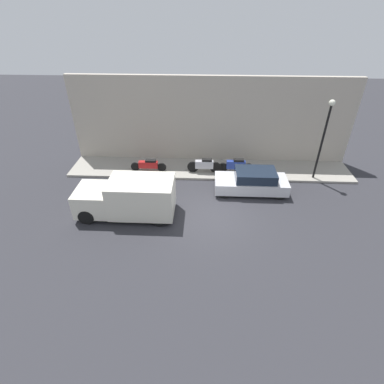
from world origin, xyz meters
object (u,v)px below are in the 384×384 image
object	(u,v)px
parked_car	(252,182)
delivery_van	(127,197)
streetlamp	(325,130)
motorcycle_blue	(236,165)
scooter_silver	(204,165)
motorcycle_red	(149,165)

from	to	relation	value
parked_car	delivery_van	world-z (taller)	delivery_van
delivery_van	streetlamp	distance (m)	10.91
delivery_van	motorcycle_blue	world-z (taller)	delivery_van
scooter_silver	motorcycle_blue	distance (m)	1.88
scooter_silver	streetlamp	xyz separation A→B (m)	(-0.34, -6.37, 2.43)
streetlamp	motorcycle_blue	bearing A→B (deg)	84.35
scooter_silver	streetlamp	bearing A→B (deg)	-93.06
parked_car	streetlamp	bearing A→B (deg)	-68.80
scooter_silver	parked_car	bearing A→B (deg)	-124.80
streetlamp	delivery_van	bearing A→B (deg)	110.70
parked_car	motorcycle_blue	bearing A→B (deg)	20.56
parked_car	motorcycle_blue	distance (m)	2.04
parked_car	motorcycle_blue	world-z (taller)	parked_car
motorcycle_red	motorcycle_blue	size ratio (longest dim) A/B	1.02
motorcycle_red	streetlamp	world-z (taller)	streetlamp
parked_car	delivery_van	xyz separation A→B (m)	(-2.32, 6.24, 0.35)
scooter_silver	motorcycle_blue	world-z (taller)	scooter_silver
parked_car	motorcycle_red	distance (m)	6.22
parked_car	motorcycle_red	bearing A→B (deg)	73.14
parked_car	motorcycle_red	size ratio (longest dim) A/B	1.82
delivery_van	motorcycle_red	distance (m)	4.16
parked_car	delivery_van	bearing A→B (deg)	110.39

